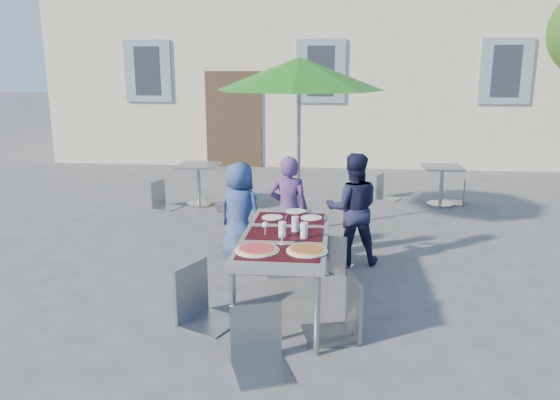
# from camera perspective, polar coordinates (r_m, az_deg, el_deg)

# --- Properties ---
(ground) EXTENTS (90.00, 90.00, 0.00)m
(ground) POSITION_cam_1_polar(r_m,az_deg,el_deg) (5.59, 1.12, -10.34)
(ground) COLOR #4A4A4C
(ground) RESTS_ON ground
(dining_table) EXTENTS (0.80, 1.85, 0.76)m
(dining_table) POSITION_cam_1_polar(r_m,az_deg,el_deg) (5.16, 0.56, -4.15)
(dining_table) COLOR #4B4B51
(dining_table) RESTS_ON ground
(pizza_near_left) EXTENTS (0.38, 0.38, 0.03)m
(pizza_near_left) POSITION_cam_1_polar(r_m,az_deg,el_deg) (4.67, -2.41, -5.16)
(pizza_near_left) COLOR white
(pizza_near_left) RESTS_ON dining_table
(pizza_near_right) EXTENTS (0.36, 0.36, 0.03)m
(pizza_near_right) POSITION_cam_1_polar(r_m,az_deg,el_deg) (4.65, 2.84, -5.23)
(pizza_near_right) COLOR white
(pizza_near_right) RESTS_ON dining_table
(glassware) EXTENTS (0.43, 0.46, 0.15)m
(glassware) POSITION_cam_1_polar(r_m,az_deg,el_deg) (5.05, 1.02, -2.99)
(glassware) COLOR silver
(glassware) RESTS_ON dining_table
(place_settings) EXTENTS (0.66, 0.50, 0.01)m
(place_settings) POSITION_cam_1_polar(r_m,az_deg,el_deg) (5.75, 1.42, -1.60)
(place_settings) COLOR white
(place_settings) RESTS_ON dining_table
(child_0) EXTENTS (0.69, 0.58, 1.20)m
(child_0) POSITION_cam_1_polar(r_m,az_deg,el_deg) (6.55, -4.20, -1.20)
(child_0) COLOR #2E4781
(child_0) RESTS_ON ground
(child_1) EXTENTS (0.48, 0.33, 1.29)m
(child_1) POSITION_cam_1_polar(r_m,az_deg,el_deg) (6.43, 0.89, -1.05)
(child_1) COLOR #52346C
(child_1) RESTS_ON ground
(child_2) EXTENTS (0.67, 0.42, 1.32)m
(child_2) POSITION_cam_1_polar(r_m,az_deg,el_deg) (6.47, 7.61, -0.91)
(child_2) COLOR #181A36
(child_2) RESTS_ON ground
(chair_0) EXTENTS (0.43, 0.44, 0.88)m
(chair_0) POSITION_cam_1_polar(r_m,az_deg,el_deg) (6.12, -2.65, -3.07)
(chair_0) COLOR gray
(chair_0) RESTS_ON ground
(chair_1) EXTENTS (0.49, 0.49, 0.90)m
(chair_1) POSITION_cam_1_polar(r_m,az_deg,el_deg) (6.04, 0.39, -3.17)
(chair_1) COLOR #91959C
(chair_1) RESTS_ON ground
(chair_2) EXTENTS (0.47, 0.47, 0.86)m
(chair_2) POSITION_cam_1_polar(r_m,az_deg,el_deg) (6.19, 5.54, -3.06)
(chair_2) COLOR gray
(chair_2) RESTS_ON ground
(chair_3) EXTENTS (0.60, 0.60, 1.02)m
(chair_3) POSITION_cam_1_polar(r_m,az_deg,el_deg) (4.98, -8.45, -6.12)
(chair_3) COLOR gray
(chair_3) RESTS_ON ground
(chair_4) EXTENTS (0.54, 0.53, 1.00)m
(chair_4) POSITION_cam_1_polar(r_m,az_deg,el_deg) (4.70, 6.63, -7.48)
(chair_4) COLOR gray
(chair_4) RESTS_ON ground
(chair_5) EXTENTS (0.53, 0.54, 0.93)m
(chair_5) POSITION_cam_1_polar(r_m,az_deg,el_deg) (4.21, -2.27, -10.60)
(chair_5) COLOR gray
(chair_5) RESTS_ON ground
(patio_umbrella) EXTENTS (2.29, 2.29, 2.42)m
(patio_umbrella) POSITION_cam_1_polar(r_m,az_deg,el_deg) (7.51, 2.02, 12.87)
(patio_umbrella) COLOR #A5A8AD
(patio_umbrella) RESTS_ON ground
(cafe_table_0) EXTENTS (0.66, 0.66, 0.70)m
(cafe_table_0) POSITION_cam_1_polar(r_m,az_deg,el_deg) (9.28, -8.51, 2.27)
(cafe_table_0) COLOR #A5A8AD
(cafe_table_0) RESTS_ON ground
(bg_chair_l_0) EXTENTS (0.48, 0.48, 0.86)m
(bg_chair_l_0) POSITION_cam_1_polar(r_m,az_deg,el_deg) (9.22, -12.27, 2.22)
(bg_chair_l_0) COLOR gray
(bg_chair_l_0) RESTS_ON ground
(bg_chair_r_0) EXTENTS (0.60, 0.60, 1.02)m
(bg_chair_r_0) POSITION_cam_1_polar(r_m,az_deg,el_deg) (9.00, -4.79, 2.89)
(bg_chair_r_0) COLOR gray
(bg_chair_r_0) RESTS_ON ground
(cafe_table_1) EXTENTS (0.63, 0.63, 0.67)m
(cafe_table_1) POSITION_cam_1_polar(r_m,az_deg,el_deg) (9.56, 16.53, 1.98)
(cafe_table_1) COLOR #A5A8AD
(cafe_table_1) RESTS_ON ground
(bg_chair_l_1) EXTENTS (0.49, 0.49, 0.84)m
(bg_chair_l_1) POSITION_cam_1_polar(r_m,az_deg,el_deg) (9.81, 10.92, 2.89)
(bg_chair_l_1) COLOR gray
(bg_chair_l_1) RESTS_ON ground
(bg_chair_r_1) EXTENTS (0.46, 0.46, 0.86)m
(bg_chair_r_1) POSITION_cam_1_polar(r_m,az_deg,el_deg) (9.78, 18.27, 2.51)
(bg_chair_r_1) COLOR gray
(bg_chair_r_1) RESTS_ON ground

